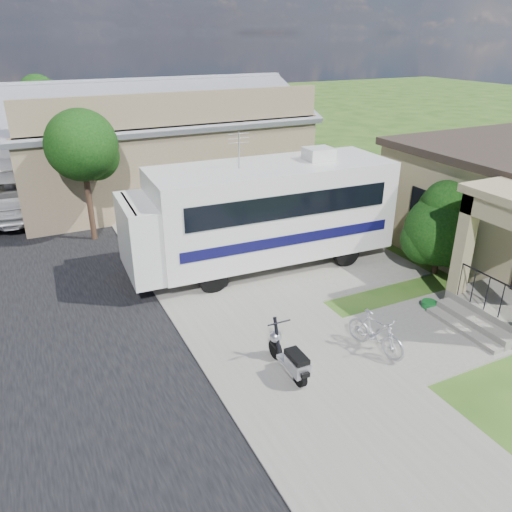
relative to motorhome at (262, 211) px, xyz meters
name	(u,v)px	position (x,y,z in m)	size (l,w,h in m)	color
ground	(320,339)	(-0.65, -4.43, -1.81)	(120.00, 120.00, 0.00)	#204713
sidewalk_slab	(163,218)	(-1.65, 5.57, -1.78)	(4.00, 80.00, 0.06)	slate
driveway_slab	(284,258)	(0.85, 0.07, -1.78)	(7.00, 6.00, 0.05)	slate
walk_slab	(443,329)	(2.35, -5.43, -1.78)	(4.00, 3.00, 0.05)	slate
warehouse	(156,148)	(-0.65, 9.54, 0.18)	(12.50, 8.40, 5.04)	#7C664D
street_tree_a	(85,148)	(-4.35, 4.62, 1.44)	(2.44, 2.40, 4.58)	#301D15
street_tree_b	(53,107)	(-4.35, 14.62, 1.59)	(2.44, 2.40, 4.73)	#301D15
street_tree_c	(40,95)	(-4.35, 23.62, 1.30)	(2.44, 2.40, 4.42)	#301D15
motorhome	(262,211)	(0.00, 0.00, 0.00)	(8.31, 2.96, 4.21)	silver
shrub	(442,226)	(4.61, -2.80, -0.31)	(2.39, 2.28, 2.93)	#301D15
scooter	(290,358)	(-2.01, -5.34, -1.34)	(0.55, 1.56, 1.03)	black
bicycle	(375,335)	(0.18, -5.45, -1.33)	(0.45, 1.59, 0.95)	#B2B1B9
pickup_truck	(14,193)	(-6.81, 8.84, -0.94)	(2.86, 6.21, 1.73)	silver
van	(1,159)	(-7.18, 15.96, -1.00)	(2.25, 5.53, 1.60)	silver
garden_hose	(429,305)	(2.79, -4.46, -1.72)	(0.40, 0.40, 0.18)	#125C22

